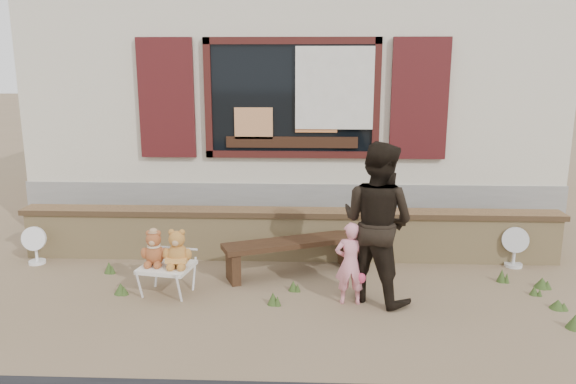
{
  "coord_description": "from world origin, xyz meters",
  "views": [
    {
      "loc": [
        0.28,
        -6.11,
        2.56
      ],
      "look_at": [
        0.0,
        0.6,
        1.0
      ],
      "focal_mm": 35.0,
      "sensor_mm": 36.0,
      "label": 1
    }
  ],
  "objects_px": {
    "bench": "(292,249)",
    "folding_chair": "(167,268)",
    "teddy_bear_left": "(154,247)",
    "teddy_bear_right": "(177,248)",
    "child": "(350,263)",
    "adult": "(377,222)"
  },
  "relations": [
    {
      "from": "bench",
      "to": "child",
      "type": "bearing_deg",
      "value": -74.52
    },
    {
      "from": "teddy_bear_left",
      "to": "folding_chair",
      "type": "bearing_deg",
      "value": 0.0
    },
    {
      "from": "teddy_bear_left",
      "to": "teddy_bear_right",
      "type": "height_order",
      "value": "teddy_bear_right"
    },
    {
      "from": "folding_chair",
      "to": "teddy_bear_left",
      "type": "relative_size",
      "value": 1.55
    },
    {
      "from": "teddy_bear_right",
      "to": "adult",
      "type": "height_order",
      "value": "adult"
    },
    {
      "from": "bench",
      "to": "child",
      "type": "relative_size",
      "value": 1.88
    },
    {
      "from": "child",
      "to": "folding_chair",
      "type": "bearing_deg",
      "value": -6.42
    },
    {
      "from": "folding_chair",
      "to": "child",
      "type": "height_order",
      "value": "child"
    },
    {
      "from": "teddy_bear_right",
      "to": "teddy_bear_left",
      "type": "bearing_deg",
      "value": -180.0
    },
    {
      "from": "teddy_bear_left",
      "to": "teddy_bear_right",
      "type": "bearing_deg",
      "value": 0.0
    },
    {
      "from": "bench",
      "to": "folding_chair",
      "type": "distance_m",
      "value": 1.54
    },
    {
      "from": "bench",
      "to": "teddy_bear_right",
      "type": "distance_m",
      "value": 1.45
    },
    {
      "from": "teddy_bear_right",
      "to": "child",
      "type": "bearing_deg",
      "value": 6.32
    },
    {
      "from": "folding_chair",
      "to": "adult",
      "type": "xyz_separation_m",
      "value": [
        2.32,
        -0.03,
        0.57
      ]
    },
    {
      "from": "teddy_bear_left",
      "to": "child",
      "type": "distance_m",
      "value": 2.18
    },
    {
      "from": "folding_chair",
      "to": "adult",
      "type": "bearing_deg",
      "value": 9.71
    },
    {
      "from": "bench",
      "to": "child",
      "type": "xyz_separation_m",
      "value": [
        0.65,
        -0.84,
        0.14
      ]
    },
    {
      "from": "folding_chair",
      "to": "teddy_bear_right",
      "type": "relative_size",
      "value": 1.44
    },
    {
      "from": "bench",
      "to": "teddy_bear_left",
      "type": "distance_m",
      "value": 1.67
    },
    {
      "from": "folding_chair",
      "to": "teddy_bear_right",
      "type": "xyz_separation_m",
      "value": [
        0.14,
        -0.03,
        0.25
      ]
    },
    {
      "from": "teddy_bear_left",
      "to": "adult",
      "type": "distance_m",
      "value": 2.49
    },
    {
      "from": "folding_chair",
      "to": "teddy_bear_right",
      "type": "height_order",
      "value": "teddy_bear_right"
    }
  ]
}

